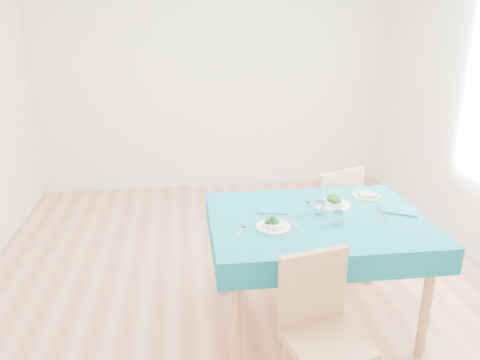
{
  "coord_description": "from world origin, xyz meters",
  "views": [
    {
      "loc": [
        -0.39,
        -3.08,
        1.94
      ],
      "look_at": [
        0.0,
        0.0,
        0.85
      ],
      "focal_mm": 35.0,
      "sensor_mm": 36.0,
      "label": 1
    }
  ],
  "objects": [
    {
      "name": "room_shell",
      "position": [
        0.0,
        0.0,
        1.35
      ],
      "size": [
        4.02,
        4.52,
        2.73
      ],
      "color": "#A16543",
      "rests_on": "ground"
    },
    {
      "name": "table",
      "position": [
        0.43,
        -0.49,
        0.38
      ],
      "size": [
        1.34,
        1.02,
        0.76
      ],
      "primitive_type": "cube",
      "color": "#0A5E6D",
      "rests_on": "ground"
    },
    {
      "name": "chair_near",
      "position": [
        0.27,
        -1.26,
        0.46
      ],
      "size": [
        0.46,
        0.48,
        0.92
      ],
      "primitive_type": "cube",
      "rotation": [
        0.0,
        0.0,
        0.24
      ],
      "color": "tan",
      "rests_on": "ground"
    },
    {
      "name": "chair_far",
      "position": [
        0.7,
        0.29,
        0.53
      ],
      "size": [
        0.58,
        0.6,
        1.07
      ],
      "primitive_type": "cube",
      "rotation": [
        0.0,
        0.0,
        3.57
      ],
      "color": "tan",
      "rests_on": "ground"
    },
    {
      "name": "bowl_near",
      "position": [
        0.12,
        -0.61,
        0.79
      ],
      "size": [
        0.21,
        0.21,
        0.06
      ],
      "primitive_type": null,
      "color": "white",
      "rests_on": "table"
    },
    {
      "name": "bowl_far",
      "position": [
        0.58,
        -0.33,
        0.79
      ],
      "size": [
        0.22,
        0.22,
        0.07
      ],
      "primitive_type": null,
      "color": "white",
      "rests_on": "table"
    },
    {
      "name": "fork_near",
      "position": [
        -0.08,
        -0.65,
        0.76
      ],
      "size": [
        0.09,
        0.16,
        0.0
      ],
      "primitive_type": "cube",
      "rotation": [
        0.0,
        0.0,
        -0.44
      ],
      "color": "silver",
      "rests_on": "table"
    },
    {
      "name": "knife_near",
      "position": [
        0.25,
        -0.58,
        0.76
      ],
      "size": [
        0.05,
        0.2,
        0.0
      ],
      "primitive_type": "cube",
      "rotation": [
        0.0,
        0.0,
        0.19
      ],
      "color": "silver",
      "rests_on": "table"
    },
    {
      "name": "fork_far",
      "position": [
        0.44,
        -0.33,
        0.76
      ],
      "size": [
        0.05,
        0.18,
        0.0
      ],
      "primitive_type": "cube",
      "rotation": [
        0.0,
        0.0,
        0.14
      ],
      "color": "silver",
      "rests_on": "table"
    },
    {
      "name": "knife_far",
      "position": [
        0.85,
        -0.47,
        0.76
      ],
      "size": [
        0.06,
        0.22,
        0.0
      ],
      "primitive_type": "cube",
      "rotation": [
        0.0,
        0.0,
        -0.18
      ],
      "color": "silver",
      "rests_on": "table"
    },
    {
      "name": "napkin_near",
      "position": [
        0.17,
        -0.36,
        0.76
      ],
      "size": [
        0.2,
        0.16,
        0.01
      ],
      "primitive_type": "cube",
      "rotation": [
        0.0,
        0.0,
        -0.2
      ],
      "color": "#0E6978",
      "rests_on": "table"
    },
    {
      "name": "napkin_far",
      "position": [
        0.98,
        -0.47,
        0.76
      ],
      "size": [
        0.26,
        0.24,
        0.01
      ],
      "primitive_type": "cube",
      "rotation": [
        0.0,
        0.0,
        -0.53
      ],
      "color": "#0E6978",
      "rests_on": "table"
    },
    {
      "name": "tumbler_center",
      "position": [
        0.45,
        -0.45,
        0.8
      ],
      "size": [
        0.07,
        0.07,
        0.09
      ],
      "primitive_type": "cylinder",
      "color": "white",
      "rests_on": "table"
    },
    {
      "name": "tumbler_side",
      "position": [
        0.51,
        -0.61,
        0.8
      ],
      "size": [
        0.07,
        0.07,
        0.08
      ],
      "primitive_type": "cylinder",
      "color": "white",
      "rests_on": "table"
    },
    {
      "name": "side_plate",
      "position": [
        0.86,
        -0.2,
        0.76
      ],
      "size": [
        0.19,
        0.19,
        0.01
      ],
      "primitive_type": "cylinder",
      "color": "#9CCB63",
      "rests_on": "table"
    },
    {
      "name": "bread_slice",
      "position": [
        0.86,
        -0.2,
        0.78
      ],
      "size": [
        0.11,
        0.11,
        0.02
      ],
      "primitive_type": "cube",
      "rotation": [
        0.0,
        0.0,
        -0.03
      ],
      "color": "beige",
      "rests_on": "side_plate"
    }
  ]
}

